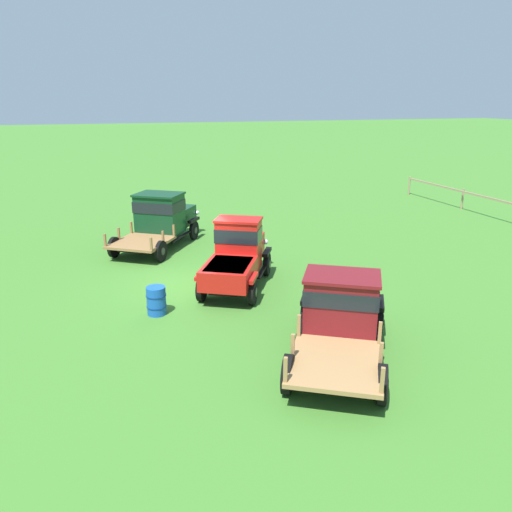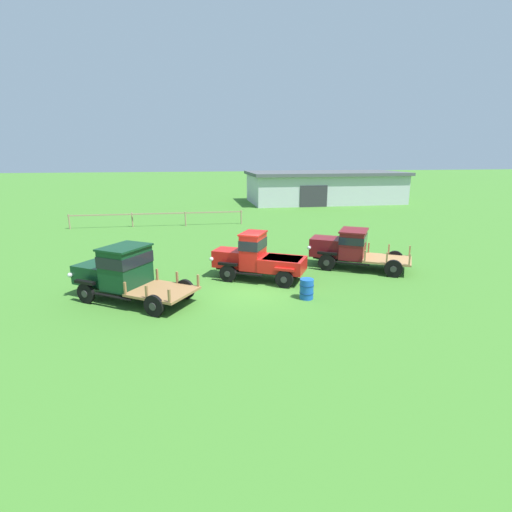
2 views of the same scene
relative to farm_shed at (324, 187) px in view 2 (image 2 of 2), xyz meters
The scene contains 7 objects.
ground_plane 34.28m from the farm_shed, 114.26° to the right, with size 240.00×240.00×0.00m, color #3D7528.
farm_shed is the anchor object (origin of this frame).
paddock_fence 23.92m from the farm_shed, 143.88° to the right, with size 14.18×0.48×1.19m.
vintage_truck_foreground_near 37.06m from the farm_shed, 122.01° to the right, with size 5.51×4.56×2.29m.
vintage_truck_second_in_line 32.73m from the farm_shed, 114.66° to the right, with size 4.64×3.45×2.31m.
vintage_truck_midrow_center 29.75m from the farm_shed, 106.63° to the right, with size 5.41×4.21×2.07m.
oil_drum_beside_row 34.90m from the farm_shed, 110.26° to the right, with size 0.60×0.60×0.86m.
Camera 2 is at (-2.80, -16.76, 5.95)m, focal length 28.00 mm.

